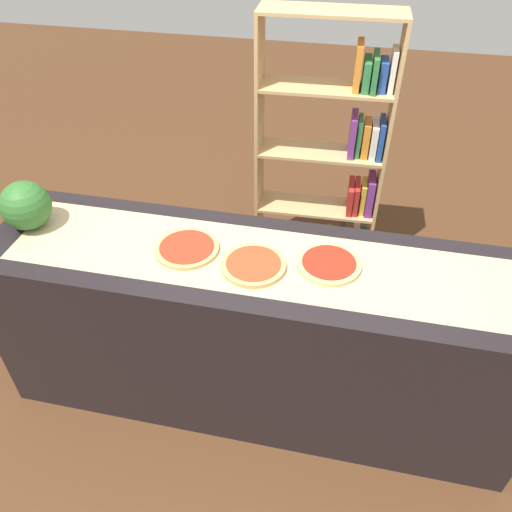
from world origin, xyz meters
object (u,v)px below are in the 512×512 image
Objects in this scene: pizza_plain_1 at (253,265)px; pizza_plain_2 at (329,264)px; watermelon at (26,206)px; bookshelf at (338,162)px; pizza_plain_0 at (187,248)px.

pizza_plain_2 is (0.31, 0.07, -0.00)m from pizza_plain_1.
bookshelf is at bearing 42.11° from watermelon.
pizza_plain_1 reaches higher than pizza_plain_0.
pizza_plain_0 is 0.76m from watermelon.
pizza_plain_1 is 1.22× the size of watermelon.
pizza_plain_0 is at bearing -177.77° from pizza_plain_2.
pizza_plain_1 is 0.17× the size of bookshelf.
bookshelf reaches higher than pizza_plain_1.
bookshelf is (0.26, 1.27, -0.18)m from pizza_plain_1.
pizza_plain_1 is (0.31, -0.05, 0.00)m from pizza_plain_0.
pizza_plain_0 is at bearing 170.71° from pizza_plain_1.
pizza_plain_1 is at bearing -9.29° from pizza_plain_0.
watermelon is at bearing -179.95° from pizza_plain_2.
bookshelf reaches higher than pizza_plain_2.
pizza_plain_0 is 1.02× the size of pizza_plain_1.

